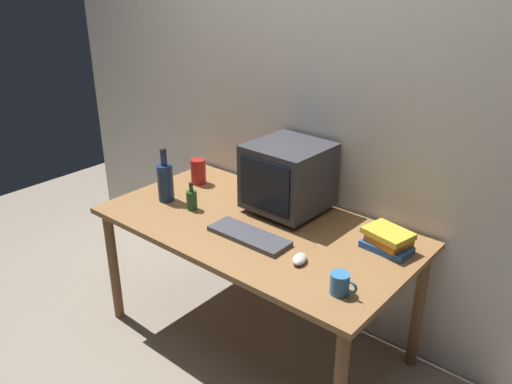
{
  "coord_description": "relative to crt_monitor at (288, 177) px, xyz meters",
  "views": [
    {
      "loc": [
        1.52,
        -1.8,
        1.95
      ],
      "look_at": [
        0.0,
        0.0,
        0.9
      ],
      "focal_mm": 36.64,
      "sensor_mm": 36.0,
      "label": 1
    }
  ],
  "objects": [
    {
      "name": "bottle_tall",
      "position": [
        -0.59,
        -0.33,
        -0.08
      ],
      "size": [
        0.09,
        0.09,
        0.31
      ],
      "color": "navy",
      "rests_on": "desk"
    },
    {
      "name": "desk",
      "position": [
        -0.02,
        -0.23,
        -0.27
      ],
      "size": [
        1.63,
        0.87,
        0.72
      ],
      "color": "olive",
      "rests_on": "ground"
    },
    {
      "name": "ground_plane",
      "position": [
        -0.02,
        -0.23,
        -0.91
      ],
      "size": [
        6.0,
        6.0,
        0.0
      ],
      "primitive_type": "plane",
      "color": "gray"
    },
    {
      "name": "book_stack",
      "position": [
        0.61,
        -0.04,
        -0.14
      ],
      "size": [
        0.24,
        0.19,
        0.1
      ],
      "color": "#28569E",
      "rests_on": "desk"
    },
    {
      "name": "crt_monitor",
      "position": [
        0.0,
        0.0,
        0.0
      ],
      "size": [
        0.39,
        0.39,
        0.37
      ],
      "color": "#333338",
      "rests_on": "desk"
    },
    {
      "name": "bottle_short",
      "position": [
        -0.4,
        -0.32,
        -0.13
      ],
      "size": [
        0.06,
        0.06,
        0.16
      ],
      "color": "#1E4C23",
      "rests_on": "desk"
    },
    {
      "name": "computer_mouse",
      "position": [
        0.36,
        -0.39,
        -0.17
      ],
      "size": [
        0.09,
        0.11,
        0.04
      ],
      "primitive_type": "ellipsoid",
      "rotation": [
        0.0,
        0.0,
        0.33
      ],
      "color": "beige",
      "rests_on": "desk"
    },
    {
      "name": "mug",
      "position": [
        0.62,
        -0.47,
        -0.15
      ],
      "size": [
        0.12,
        0.08,
        0.09
      ],
      "color": "#3370B2",
      "rests_on": "desk"
    },
    {
      "name": "keyboard",
      "position": [
        0.04,
        -0.37,
        -0.18
      ],
      "size": [
        0.42,
        0.15,
        0.02
      ],
      "primitive_type": "cube",
      "rotation": [
        0.0,
        0.0,
        0.01
      ],
      "color": "#3F3F47",
      "rests_on": "desk"
    },
    {
      "name": "back_wall",
      "position": [
        -0.02,
        0.26,
        0.34
      ],
      "size": [
        4.0,
        0.08,
        2.5
      ],
      "primitive_type": "cube",
      "color": "silver",
      "rests_on": "ground"
    },
    {
      "name": "metal_canister",
      "position": [
        -0.63,
        -0.04,
        -0.12
      ],
      "size": [
        0.09,
        0.09,
        0.15
      ],
      "primitive_type": "cylinder",
      "color": "#A51E19",
      "rests_on": "desk"
    }
  ]
}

